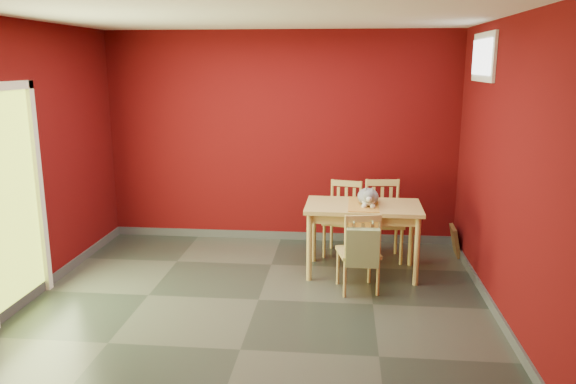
# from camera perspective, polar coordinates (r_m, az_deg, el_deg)

# --- Properties ---
(ground) EXTENTS (4.50, 4.50, 0.00)m
(ground) POSITION_cam_1_polar(r_m,az_deg,el_deg) (5.67, -3.02, -10.87)
(ground) COLOR #2D342D
(ground) RESTS_ON ground
(room_shell) EXTENTS (4.50, 4.50, 4.50)m
(room_shell) POSITION_cam_1_polar(r_m,az_deg,el_deg) (5.65, -3.02, -10.41)
(room_shell) COLOR #4D0809
(room_shell) RESTS_ON ground
(doorway) EXTENTS (0.06, 1.01, 2.13)m
(doorway) POSITION_cam_1_polar(r_m,az_deg,el_deg) (5.73, -26.41, -0.13)
(doorway) COLOR #B7D838
(doorway) RESTS_ON ground
(window) EXTENTS (0.05, 0.90, 0.50)m
(window) POSITION_cam_1_polar(r_m,az_deg,el_deg) (6.29, 19.23, 12.81)
(window) COLOR white
(window) RESTS_ON room_shell
(outlet_plate) EXTENTS (0.08, 0.02, 0.12)m
(outlet_plate) POSITION_cam_1_polar(r_m,az_deg,el_deg) (7.43, 11.62, -2.85)
(outlet_plate) COLOR silver
(outlet_plate) RESTS_ON room_shell
(dining_table) EXTENTS (1.27, 0.76, 0.78)m
(dining_table) POSITION_cam_1_polar(r_m,az_deg,el_deg) (6.20, 7.64, -2.16)
(dining_table) COLOR tan
(dining_table) RESTS_ON ground
(table_runner) EXTENTS (0.34, 0.69, 0.34)m
(table_runner) POSITION_cam_1_polar(r_m,az_deg,el_deg) (6.08, 7.68, -2.03)
(table_runner) COLOR #B97F2F
(table_runner) RESTS_ON dining_table
(chair_far_left) EXTENTS (0.50, 0.50, 0.89)m
(chair_far_left) POSITION_cam_1_polar(r_m,az_deg,el_deg) (6.87, 5.64, -2.60)
(chair_far_left) COLOR tan
(chair_far_left) RESTS_ON ground
(chair_far_right) EXTENTS (0.47, 0.47, 0.94)m
(chair_far_right) POSITION_cam_1_polar(r_m,az_deg,el_deg) (6.76, 9.63, -2.76)
(chair_far_right) COLOR tan
(chair_far_right) RESTS_ON ground
(chair_near) EXTENTS (0.47, 0.47, 0.85)m
(chair_near) POSITION_cam_1_polar(r_m,az_deg,el_deg) (5.75, 7.23, -5.97)
(chair_near) COLOR tan
(chair_near) RESTS_ON ground
(tote_bag) EXTENTS (0.32, 0.19, 0.45)m
(tote_bag) POSITION_cam_1_polar(r_m,az_deg,el_deg) (5.53, 7.60, -5.63)
(tote_bag) COLOR #758857
(tote_bag) RESTS_ON chair_near
(cat) EXTENTS (0.31, 0.51, 0.24)m
(cat) POSITION_cam_1_polar(r_m,az_deg,el_deg) (6.18, 8.14, -0.14)
(cat) COLOR slate
(cat) RESTS_ON table_runner
(picture_frame) EXTENTS (0.13, 0.35, 0.35)m
(picture_frame) POSITION_cam_1_polar(r_m,az_deg,el_deg) (7.17, 16.60, -4.76)
(picture_frame) COLOR brown
(picture_frame) RESTS_ON ground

